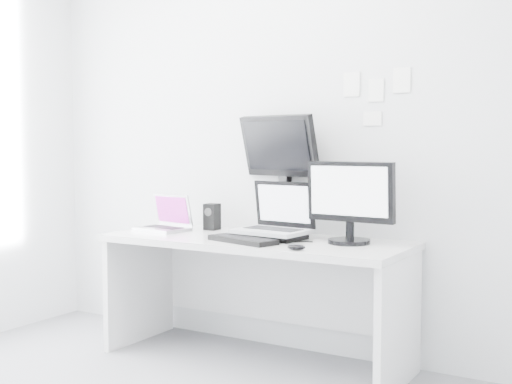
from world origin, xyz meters
TOP-DOWN VIEW (x-y plane):
  - back_wall at (0.00, 1.60)m, footprint 3.60×0.00m
  - desk at (0.00, 1.25)m, footprint 1.80×0.70m
  - macbook at (-0.68, 1.24)m, footprint 0.36×0.29m
  - speaker at (-0.43, 1.44)m, footprint 0.08×0.08m
  - dell_laptop at (0.10, 1.26)m, footprint 0.44×0.36m
  - rear_monitor at (0.03, 1.52)m, footprint 0.57×0.31m
  - samsung_monitor at (0.55, 1.33)m, footprint 0.52×0.27m
  - keyboard at (0.03, 1.07)m, footprint 0.45×0.26m
  - mouse at (0.41, 0.97)m, footprint 0.11×0.08m
  - wall_note_0 at (0.45, 1.59)m, footprint 0.10×0.00m
  - wall_note_1 at (0.60, 1.59)m, footprint 0.09×0.00m
  - wall_note_2 at (0.75, 1.59)m, footprint 0.10×0.00m
  - wall_note_3 at (0.58, 1.59)m, footprint 0.11×0.00m

SIDE VIEW (x-z plane):
  - desk at x=0.00m, z-range 0.00..0.73m
  - keyboard at x=0.03m, z-range 0.73..0.76m
  - mouse at x=0.41m, z-range 0.73..0.76m
  - speaker at x=-0.43m, z-range 0.73..0.90m
  - macbook at x=-0.68m, z-range 0.73..0.97m
  - dell_laptop at x=0.10m, z-range 0.73..1.07m
  - samsung_monitor at x=0.55m, z-range 0.73..1.20m
  - rear_monitor at x=0.03m, z-range 0.73..1.47m
  - back_wall at x=0.00m, z-range -0.45..3.15m
  - wall_note_3 at x=0.58m, z-range 1.38..1.46m
  - wall_note_1 at x=0.60m, z-range 1.52..1.65m
  - wall_note_0 at x=0.45m, z-range 1.55..1.69m
  - wall_note_2 at x=0.75m, z-range 1.56..1.70m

